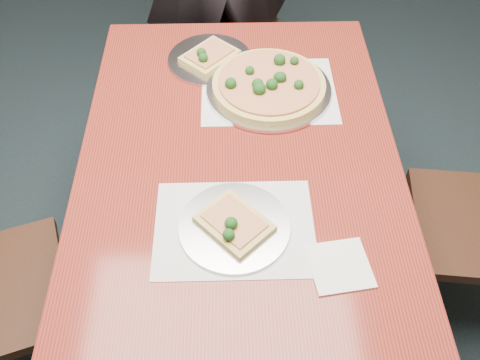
{
  "coord_description": "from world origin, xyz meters",
  "views": [
    {
      "loc": [
        0.08,
        -0.92,
        1.85
      ],
      "look_at": [
        0.1,
        0.02,
        0.75
      ],
      "focal_mm": 40.0,
      "sensor_mm": 36.0,
      "label": 1
    }
  ],
  "objects_px": {
    "slice_plate_near": "(234,225)",
    "slice_plate_far": "(209,58)",
    "pizza_pan": "(269,85)",
    "dining_table": "(240,201)",
    "chair_far": "(237,22)"
  },
  "relations": [
    {
      "from": "dining_table",
      "to": "pizza_pan",
      "type": "bearing_deg",
      "value": 74.96
    },
    {
      "from": "pizza_pan",
      "to": "slice_plate_far",
      "type": "relative_size",
      "value": 1.4
    },
    {
      "from": "slice_plate_far",
      "to": "dining_table",
      "type": "bearing_deg",
      "value": -80.44
    },
    {
      "from": "dining_table",
      "to": "slice_plate_near",
      "type": "xyz_separation_m",
      "value": [
        -0.02,
        -0.16,
        0.11
      ]
    },
    {
      "from": "pizza_pan",
      "to": "slice_plate_near",
      "type": "xyz_separation_m",
      "value": [
        -0.12,
        -0.53,
        -0.01
      ]
    },
    {
      "from": "pizza_pan",
      "to": "slice_plate_far",
      "type": "xyz_separation_m",
      "value": [
        -0.19,
        0.16,
        -0.01
      ]
    },
    {
      "from": "dining_table",
      "to": "chair_far",
      "type": "bearing_deg",
      "value": 89.26
    },
    {
      "from": "chair_far",
      "to": "dining_table",
      "type": "bearing_deg",
      "value": -115.07
    },
    {
      "from": "pizza_pan",
      "to": "slice_plate_near",
      "type": "bearing_deg",
      "value": -102.53
    },
    {
      "from": "pizza_pan",
      "to": "slice_plate_near",
      "type": "distance_m",
      "value": 0.54
    },
    {
      "from": "chair_far",
      "to": "pizza_pan",
      "type": "bearing_deg",
      "value": -107.92
    },
    {
      "from": "slice_plate_near",
      "to": "slice_plate_far",
      "type": "xyz_separation_m",
      "value": [
        -0.07,
        0.69,
        -0.0
      ]
    },
    {
      "from": "slice_plate_near",
      "to": "slice_plate_far",
      "type": "relative_size",
      "value": 1.0
    },
    {
      "from": "chair_far",
      "to": "pizza_pan",
      "type": "xyz_separation_m",
      "value": [
        0.08,
        -0.75,
        0.26
      ]
    },
    {
      "from": "slice_plate_near",
      "to": "slice_plate_far",
      "type": "height_order",
      "value": "slice_plate_near"
    }
  ]
}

